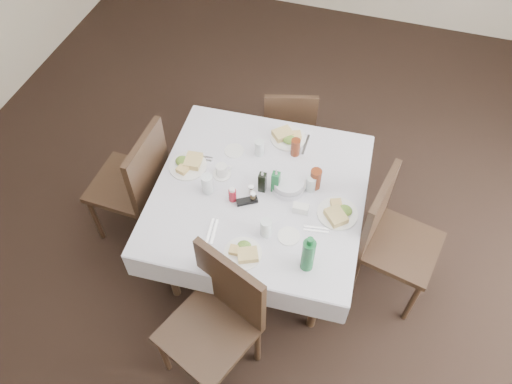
% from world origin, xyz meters
% --- Properties ---
extents(ground_plane, '(7.00, 7.00, 0.00)m').
position_xyz_m(ground_plane, '(0.00, 0.00, 0.00)').
color(ground_plane, black).
extents(room_shell, '(6.04, 7.04, 2.80)m').
position_xyz_m(room_shell, '(0.00, 0.00, 1.71)').
color(room_shell, beige).
rests_on(room_shell, ground).
extents(dining_table, '(1.47, 1.47, 0.76)m').
position_xyz_m(dining_table, '(-0.08, 0.02, 0.69)').
color(dining_table, black).
rests_on(dining_table, ground).
extents(chair_north, '(0.50, 0.50, 0.87)m').
position_xyz_m(chair_north, '(-0.12, 0.96, 0.49)').
color(chair_north, black).
rests_on(chair_north, ground).
extents(chair_south, '(0.64, 0.64, 1.04)m').
position_xyz_m(chair_south, '(-0.08, -0.83, 0.59)').
color(chair_south, black).
rests_on(chair_south, ground).
extents(chair_east, '(0.57, 0.57, 1.02)m').
position_xyz_m(chair_east, '(0.81, 0.06, 0.58)').
color(chair_east, black).
rests_on(chair_east, ground).
extents(chair_west, '(0.51, 0.51, 1.04)m').
position_xyz_m(chair_west, '(-0.99, -0.03, 0.59)').
color(chair_west, black).
rests_on(chair_west, ground).
extents(meal_north, '(0.26, 0.26, 0.06)m').
position_xyz_m(meal_north, '(-0.03, 0.53, 0.78)').
color(meal_north, white).
rests_on(meal_north, dining_table).
extents(meal_south, '(0.23, 0.23, 0.05)m').
position_xyz_m(meal_south, '(-0.03, -0.48, 0.78)').
color(meal_south, white).
rests_on(meal_south, dining_table).
extents(meal_east, '(0.26, 0.26, 0.06)m').
position_xyz_m(meal_east, '(0.45, -0.03, 0.78)').
color(meal_east, white).
rests_on(meal_east, dining_table).
extents(meal_west, '(0.26, 0.26, 0.06)m').
position_xyz_m(meal_west, '(-0.62, 0.07, 0.78)').
color(meal_west, white).
rests_on(meal_west, dining_table).
extents(side_plate_a, '(0.14, 0.14, 0.01)m').
position_xyz_m(side_plate_a, '(-0.36, 0.30, 0.77)').
color(side_plate_a, white).
rests_on(side_plate_a, dining_table).
extents(side_plate_b, '(0.14, 0.14, 0.01)m').
position_xyz_m(side_plate_b, '(0.20, -0.28, 0.77)').
color(side_plate_b, white).
rests_on(side_plate_b, dining_table).
extents(water_n, '(0.07, 0.07, 0.12)m').
position_xyz_m(water_n, '(-0.18, 0.33, 0.82)').
color(water_n, silver).
rests_on(water_n, dining_table).
extents(water_s, '(0.07, 0.07, 0.13)m').
position_xyz_m(water_s, '(0.06, -0.30, 0.83)').
color(water_s, silver).
rests_on(water_s, dining_table).
extents(water_e, '(0.06, 0.06, 0.12)m').
position_xyz_m(water_e, '(0.24, 0.12, 0.82)').
color(water_e, silver).
rests_on(water_e, dining_table).
extents(water_w, '(0.08, 0.08, 0.14)m').
position_xyz_m(water_w, '(-0.41, -0.09, 0.83)').
color(water_w, silver).
rests_on(water_w, dining_table).
extents(iced_tea_a, '(0.07, 0.07, 0.14)m').
position_xyz_m(iced_tea_a, '(0.06, 0.40, 0.83)').
color(iced_tea_a, maroon).
rests_on(iced_tea_a, dining_table).
extents(iced_tea_b, '(0.08, 0.08, 0.16)m').
position_xyz_m(iced_tea_b, '(0.26, 0.16, 0.84)').
color(iced_tea_b, maroon).
rests_on(iced_tea_b, dining_table).
extents(bread_basket, '(0.23, 0.23, 0.08)m').
position_xyz_m(bread_basket, '(0.09, 0.09, 0.80)').
color(bread_basket, silver).
rests_on(bread_basket, dining_table).
extents(oil_cruet_dark, '(0.05, 0.05, 0.20)m').
position_xyz_m(oil_cruet_dark, '(-0.07, 0.03, 0.85)').
color(oil_cruet_dark, black).
rests_on(oil_cruet_dark, dining_table).
extents(oil_cruet_green, '(0.05, 0.05, 0.21)m').
position_xyz_m(oil_cruet_green, '(0.02, 0.05, 0.85)').
color(oil_cruet_green, '#145F2D').
rests_on(oil_cruet_green, dining_table).
extents(ketchup_bottle, '(0.05, 0.05, 0.11)m').
position_xyz_m(ketchup_bottle, '(-0.23, -0.11, 0.81)').
color(ketchup_bottle, maroon).
rests_on(ketchup_bottle, dining_table).
extents(salt_shaker, '(0.04, 0.04, 0.08)m').
position_xyz_m(salt_shaker, '(-0.13, -0.03, 0.80)').
color(salt_shaker, white).
rests_on(salt_shaker, dining_table).
extents(pepper_shaker, '(0.03, 0.03, 0.08)m').
position_xyz_m(pepper_shaker, '(-0.10, -0.08, 0.80)').
color(pepper_shaker, '#433620').
rests_on(pepper_shaker, dining_table).
extents(coffee_mug, '(0.12, 0.12, 0.09)m').
position_xyz_m(coffee_mug, '(-0.37, 0.07, 0.80)').
color(coffee_mug, white).
rests_on(coffee_mug, dining_table).
extents(sunglasses, '(0.14, 0.11, 0.03)m').
position_xyz_m(sunglasses, '(-0.13, -0.10, 0.78)').
color(sunglasses, black).
rests_on(sunglasses, dining_table).
extents(green_bottle, '(0.08, 0.08, 0.30)m').
position_xyz_m(green_bottle, '(0.35, -0.45, 0.89)').
color(green_bottle, '#145F2D').
rests_on(green_bottle, dining_table).
extents(sugar_caddy, '(0.10, 0.06, 0.05)m').
position_xyz_m(sugar_caddy, '(0.22, -0.06, 0.79)').
color(sugar_caddy, white).
rests_on(sugar_caddy, dining_table).
extents(cutlery_n, '(0.05, 0.20, 0.01)m').
position_xyz_m(cutlery_n, '(0.10, 0.51, 0.77)').
color(cutlery_n, silver).
rests_on(cutlery_n, dining_table).
extents(cutlery_s, '(0.07, 0.19, 0.01)m').
position_xyz_m(cutlery_s, '(-0.27, -0.39, 0.77)').
color(cutlery_s, silver).
rests_on(cutlery_s, dining_table).
extents(cutlery_e, '(0.16, 0.06, 0.01)m').
position_xyz_m(cutlery_e, '(0.35, -0.18, 0.77)').
color(cutlery_e, silver).
rests_on(cutlery_e, dining_table).
extents(cutlery_w, '(0.18, 0.06, 0.01)m').
position_xyz_m(cutlery_w, '(-0.57, 0.17, 0.77)').
color(cutlery_w, silver).
rests_on(cutlery_w, dining_table).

